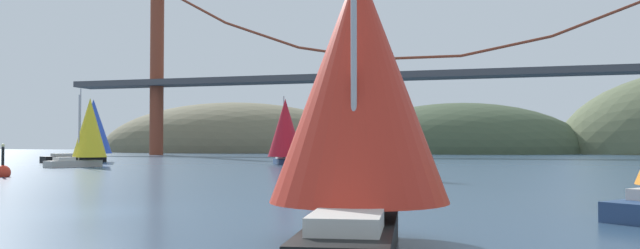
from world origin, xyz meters
TOP-DOWN VIEW (x-y plane):
  - ground_plane at (0.00, 0.00)m, footprint 360.00×360.00m
  - headland_left at (-55.00, 135.00)m, footprint 75.35×44.00m
  - headland_center at (5.00, 135.00)m, footprint 60.07×44.00m
  - suspension_bridge at (-0.00, 95.00)m, footprint 144.01×6.00m
  - sailboat_scarlet_sail at (10.32, -4.40)m, footprint 4.92×7.47m
  - sailboat_blue_spinnaker at (-36.36, 49.37)m, footprint 7.06×9.21m
  - sailboat_yellow_sail at (-26.90, 35.83)m, footprint 4.54×6.80m
  - sailboat_crimson_sail at (-9.37, 47.23)m, footprint 5.68×7.65m
  - sailboat_teal_sail at (3.90, 25.96)m, footprint 7.46×4.21m
  - sailboat_red_spinnaker at (-3.34, 40.47)m, footprint 7.74×7.58m
  - channel_buoy at (-20.77, 17.73)m, footprint 1.10×1.10m

SIDE VIEW (x-z plane):
  - ground_plane at x=0.00m, z-range 0.00..0.00m
  - headland_left at x=-55.00m, z-range -13.31..13.31m
  - headland_center at x=5.00m, z-range -12.15..12.15m
  - channel_buoy at x=-20.77m, z-range -0.95..1.69m
  - sailboat_scarlet_sail at x=10.32m, z-range 0.00..7.41m
  - sailboat_yellow_sail at x=-26.90m, z-range 0.04..7.42m
  - sailboat_crimson_sail at x=-9.37m, z-range 0.00..7.86m
  - sailboat_red_spinnaker at x=-3.34m, z-range -0.54..8.82m
  - sailboat_teal_sail at x=3.90m, z-range -0.26..8.62m
  - sailboat_blue_spinnaker at x=-36.36m, z-range -0.44..8.95m
  - suspension_bridge at x=0.00m, z-range -1.76..33.61m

